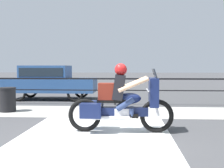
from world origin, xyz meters
name	(u,v)px	position (x,y,z in m)	size (l,w,h in m)	color
ground_plane	(103,137)	(0.00, 0.00, 0.00)	(120.00, 120.00, 0.00)	#424244
sidewalk_band	(113,112)	(0.00, 3.40, 0.01)	(44.00, 2.40, 0.01)	#A8A59E
crosswalk_band	(93,139)	(-0.19, -0.20, 0.00)	(3.40, 6.00, 0.01)	silver
fence_railing	(115,84)	(0.00, 5.04, 0.86)	(36.00, 0.05, 1.08)	black
motorcycle	(121,102)	(0.37, 0.49, 0.72)	(2.49, 0.76, 1.62)	black
parked_car	(49,80)	(-3.16, 6.74, 0.91)	(4.11, 1.69, 1.58)	#284C84
trash_bin	(8,100)	(-3.56, 3.18, 0.42)	(0.56, 0.56, 0.84)	black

